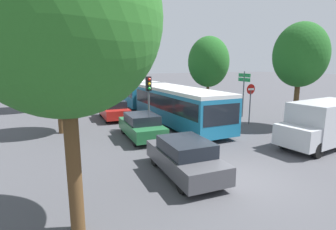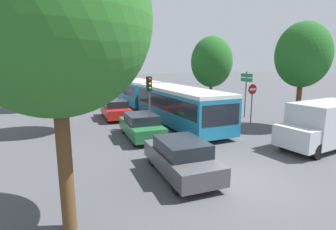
# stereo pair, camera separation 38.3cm
# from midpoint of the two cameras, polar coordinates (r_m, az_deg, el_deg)

# --- Properties ---
(ground_plane) EXTENTS (200.00, 200.00, 0.00)m
(ground_plane) POSITION_cam_midpoint_polar(r_m,az_deg,el_deg) (10.28, 14.44, -13.31)
(ground_plane) COLOR #47474C
(articulated_bus) EXTENTS (2.78, 17.43, 2.58)m
(articulated_bus) POSITION_cam_midpoint_polar(r_m,az_deg,el_deg) (21.24, -3.10, 3.80)
(articulated_bus) COLOR teal
(articulated_bus) RESTS_ON ground
(city_bus_rear) EXTENTS (2.65, 11.67, 2.51)m
(city_bus_rear) POSITION_cam_midpoint_polar(r_m,az_deg,el_deg) (33.84, -17.70, 5.95)
(city_bus_rear) COLOR silver
(city_bus_rear) RESTS_ON ground
(queued_car_graphite) EXTENTS (1.90, 4.12, 1.41)m
(queued_car_graphite) POSITION_cam_midpoint_polar(r_m,az_deg,el_deg) (10.06, 2.57, -9.11)
(queued_car_graphite) COLOR #47474C
(queued_car_graphite) RESTS_ON ground
(queued_car_green) EXTENTS (1.92, 4.16, 1.42)m
(queued_car_green) POSITION_cam_midpoint_polar(r_m,az_deg,el_deg) (14.96, -6.51, -2.38)
(queued_car_green) COLOR #236638
(queued_car_green) RESTS_ON ground
(queued_car_red) EXTENTS (1.96, 4.24, 1.45)m
(queued_car_red) POSITION_cam_midpoint_polar(r_m,az_deg,el_deg) (20.59, -12.31, 1.19)
(queued_car_red) COLOR #B21E19
(queued_car_red) RESTS_ON ground
(white_van) EXTENTS (5.19, 2.50, 2.31)m
(white_van) POSITION_cam_midpoint_polar(r_m,az_deg,el_deg) (15.33, 30.09, -1.49)
(white_van) COLOR #B7BABF
(white_van) RESTS_ON ground
(traffic_light) EXTENTS (0.32, 0.36, 3.40)m
(traffic_light) POSITION_cam_midpoint_polar(r_m,az_deg,el_deg) (16.66, -4.89, 5.24)
(traffic_light) COLOR #56595E
(traffic_light) RESTS_ON ground
(no_entry_sign) EXTENTS (0.70, 0.08, 2.82)m
(no_entry_sign) POSITION_cam_midpoint_polar(r_m,az_deg,el_deg) (18.93, 16.94, 3.61)
(no_entry_sign) COLOR #56595E
(no_entry_sign) RESTS_ON ground
(direction_sign_post) EXTENTS (0.15, 1.40, 3.60)m
(direction_sign_post) POSITION_cam_midpoint_polar(r_m,az_deg,el_deg) (21.48, 15.69, 6.33)
(direction_sign_post) COLOR #56595E
(direction_sign_post) RESTS_ON ground
(tree_left_near) EXTENTS (4.39, 4.39, 7.41)m
(tree_left_near) POSITION_cam_midpoint_polar(r_m,az_deg,el_deg) (6.57, -23.55, 18.79)
(tree_left_near) COLOR #51381E
(tree_left_near) RESTS_ON ground
(tree_left_mid) EXTENTS (3.61, 3.61, 6.08)m
(tree_left_mid) POSITION_cam_midpoint_polar(r_m,az_deg,el_deg) (16.92, -23.50, 9.11)
(tree_left_mid) COLOR #51381E
(tree_left_mid) RESTS_ON ground
(tree_left_far) EXTENTS (4.31, 4.31, 7.08)m
(tree_left_far) POSITION_cam_midpoint_polar(r_m,az_deg,el_deg) (26.33, -26.25, 11.38)
(tree_left_far) COLOR #51381E
(tree_left_far) RESTS_ON ground
(tree_right_near) EXTENTS (3.40, 3.40, 6.81)m
(tree_right_near) POSITION_cam_midpoint_polar(r_m,az_deg,el_deg) (19.15, 26.35, 11.58)
(tree_right_near) COLOR #51381E
(tree_right_near) RESTS_ON ground
(tree_right_mid) EXTENTS (4.11, 4.11, 6.89)m
(tree_right_mid) POSITION_cam_midpoint_polar(r_m,az_deg,el_deg) (27.05, 8.41, 11.36)
(tree_right_mid) COLOR #51381E
(tree_right_mid) RESTS_ON ground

